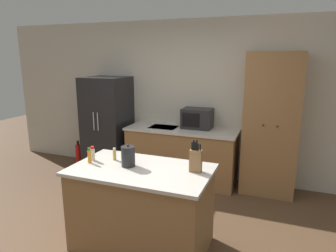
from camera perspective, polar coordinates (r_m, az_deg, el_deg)
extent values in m
plane|color=brown|center=(3.49, -8.71, -22.21)|extent=(14.00, 14.00, 0.00)
cube|color=beige|center=(5.05, 3.97, 4.97)|extent=(7.20, 0.06, 2.60)
cube|color=black|center=(5.37, -11.41, 0.21)|extent=(0.72, 0.67, 1.67)
cylinder|color=silver|center=(5.08, -13.97, 0.90)|extent=(0.02, 0.02, 0.30)
cylinder|color=silver|center=(5.04, -13.22, 0.83)|extent=(0.02, 0.02, 0.30)
cube|color=olive|center=(4.94, 2.58, -5.66)|extent=(1.76, 0.62, 0.85)
cube|color=beige|center=(4.81, 2.64, -0.68)|extent=(1.80, 0.66, 0.03)
cube|color=#9EA0A3|center=(4.92, -0.86, -0.24)|extent=(0.44, 0.34, 0.01)
cube|color=olive|center=(4.60, 19.00, 0.21)|extent=(0.76, 0.50, 2.08)
sphere|color=black|center=(4.34, 17.68, 0.12)|extent=(0.02, 0.02, 0.02)
sphere|color=black|center=(4.33, 20.10, -0.07)|extent=(0.02, 0.02, 0.02)
cube|color=olive|center=(3.32, -5.02, -15.44)|extent=(1.39, 0.78, 0.85)
cube|color=beige|center=(3.13, -5.18, -8.30)|extent=(1.45, 0.84, 0.03)
cube|color=#232326|center=(4.83, 5.58, 1.46)|extent=(0.47, 0.33, 0.32)
cube|color=black|center=(4.68, 4.35, 1.12)|extent=(0.28, 0.01, 0.22)
cube|color=olive|center=(2.99, 5.30, -6.65)|extent=(0.12, 0.07, 0.23)
cylinder|color=black|center=(2.95, 4.59, -3.81)|extent=(0.02, 0.02, 0.08)
cylinder|color=black|center=(2.95, 4.92, -3.59)|extent=(0.02, 0.02, 0.10)
cylinder|color=black|center=(2.95, 5.19, -3.83)|extent=(0.02, 0.02, 0.08)
cylinder|color=black|center=(2.94, 5.49, -3.65)|extent=(0.02, 0.02, 0.11)
cylinder|color=black|center=(2.93, 5.75, -4.02)|extent=(0.02, 0.02, 0.07)
cylinder|color=black|center=(2.95, 6.15, -4.05)|extent=(0.02, 0.02, 0.06)
cylinder|color=beige|center=(3.42, -14.16, -5.30)|extent=(0.05, 0.05, 0.13)
cylinder|color=red|center=(3.40, -14.23, -4.01)|extent=(0.04, 0.04, 0.03)
cylinder|color=gold|center=(3.38, -10.15, -5.46)|extent=(0.04, 0.04, 0.11)
cylinder|color=silver|center=(3.36, -10.20, -4.34)|extent=(0.03, 0.03, 0.03)
cylinder|color=orange|center=(3.35, -14.74, -5.67)|extent=(0.04, 0.04, 0.14)
cylinder|color=#286628|center=(3.33, -14.82, -4.29)|extent=(0.03, 0.03, 0.03)
cylinder|color=#232326|center=(3.16, -7.60, -5.75)|extent=(0.14, 0.14, 0.21)
sphere|color=#262628|center=(3.13, -7.67, -3.68)|extent=(0.02, 0.02, 0.02)
cylinder|color=red|center=(5.78, -16.64, -5.53)|extent=(0.10, 0.10, 0.44)
cylinder|color=black|center=(5.71, -16.80, -3.09)|extent=(0.05, 0.05, 0.08)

